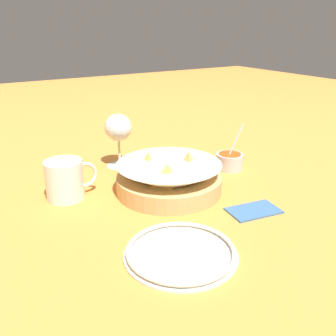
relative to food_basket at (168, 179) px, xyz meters
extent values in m
plane|color=orange|center=(0.00, 0.02, -0.03)|extent=(4.00, 4.00, 0.00)
cylinder|color=tan|center=(0.00, 0.00, -0.01)|extent=(0.25, 0.25, 0.04)
cone|color=#EDE5C6|center=(0.00, 0.00, 0.00)|extent=(0.25, 0.25, 0.07)
cylinder|color=#3D842D|center=(0.00, 0.00, -0.01)|extent=(0.19, 0.19, 0.01)
pyramid|color=gold|center=(0.05, 0.00, 0.03)|extent=(0.09, 0.09, 0.07)
pyramid|color=gold|center=(-0.03, 0.05, 0.03)|extent=(0.08, 0.09, 0.06)
pyramid|color=gold|center=(-0.03, -0.05, 0.03)|extent=(0.08, 0.06, 0.07)
cylinder|color=#B7B7BC|center=(0.22, 0.04, -0.01)|extent=(0.07, 0.07, 0.04)
cylinder|color=#CC4C14|center=(0.22, 0.04, 0.00)|extent=(0.06, 0.06, 0.03)
cylinder|color=#B7B7BC|center=(0.24, 0.04, 0.04)|extent=(0.06, 0.00, 0.11)
cylinder|color=silver|center=(-0.02, 0.22, -0.03)|extent=(0.07, 0.07, 0.00)
cylinder|color=silver|center=(-0.02, 0.22, 0.01)|extent=(0.01, 0.01, 0.08)
sphere|color=silver|center=(-0.02, 0.22, 0.08)|extent=(0.08, 0.08, 0.08)
sphere|color=#E5B77F|center=(-0.02, 0.22, 0.07)|extent=(0.05, 0.05, 0.05)
cylinder|color=silver|center=(-0.22, 0.09, 0.01)|extent=(0.09, 0.09, 0.09)
cylinder|color=#935119|center=(-0.22, 0.09, 0.00)|extent=(0.07, 0.07, 0.07)
torus|color=silver|center=(-0.17, 0.09, 0.01)|extent=(0.06, 0.01, 0.06)
cylinder|color=silver|center=(-0.12, -0.24, -0.03)|extent=(0.20, 0.20, 0.01)
torus|color=silver|center=(-0.12, -0.24, -0.02)|extent=(0.19, 0.19, 0.01)
cube|color=#38608E|center=(0.10, -0.18, -0.03)|extent=(0.12, 0.08, 0.01)
camera|label=1|loc=(-0.43, -0.70, 0.35)|focal=40.00mm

